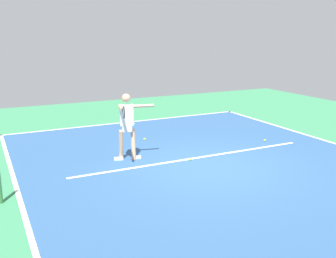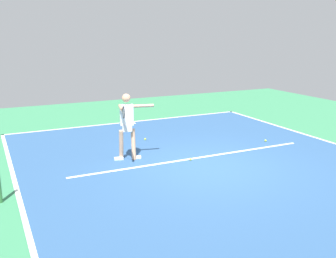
# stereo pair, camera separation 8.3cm
# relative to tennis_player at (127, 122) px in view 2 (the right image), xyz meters

# --- Properties ---
(ground_plane) EXTENTS (21.33, 21.33, 0.00)m
(ground_plane) POSITION_rel_tennis_player_xyz_m (-1.66, 1.44, -1.01)
(ground_plane) COLOR #388456
(court_surface) EXTENTS (9.10, 11.39, 0.00)m
(court_surface) POSITION_rel_tennis_player_xyz_m (-1.66, 1.44, -1.01)
(court_surface) COLOR #2D5484
(court_surface) RESTS_ON ground_plane
(court_line_baseline_near) EXTENTS (9.10, 0.10, 0.01)m
(court_line_baseline_near) POSITION_rel_tennis_player_xyz_m (-1.66, -4.21, -1.01)
(court_line_baseline_near) COLOR white
(court_line_baseline_near) RESTS_ON ground_plane
(court_line_sideline_right) EXTENTS (0.10, 11.39, 0.01)m
(court_line_sideline_right) POSITION_rel_tennis_player_xyz_m (2.84, 1.44, -1.01)
(court_line_sideline_right) COLOR white
(court_line_sideline_right) RESTS_ON ground_plane
(court_line_service) EXTENTS (6.83, 0.10, 0.01)m
(court_line_service) POSITION_rel_tennis_player_xyz_m (-1.66, 0.67, -1.01)
(court_line_service) COLOR white
(court_line_service) RESTS_ON ground_plane
(court_line_centre_mark) EXTENTS (0.10, 0.30, 0.01)m
(court_line_centre_mark) POSITION_rel_tennis_player_xyz_m (-1.66, -4.01, -1.01)
(court_line_centre_mark) COLOR white
(court_line_centre_mark) RESTS_ON ground_plane
(tennis_player) EXTENTS (1.11, 1.15, 1.76)m
(tennis_player) POSITION_rel_tennis_player_xyz_m (0.00, 0.00, 0.00)
(tennis_player) COLOR tan
(tennis_player) RESTS_ON ground_plane
(tennis_ball_near_player) EXTENTS (0.07, 0.07, 0.07)m
(tennis_ball_near_player) POSITION_rel_tennis_player_xyz_m (-1.14, -1.59, -0.98)
(tennis_ball_near_player) COLOR #C6E53D
(tennis_ball_near_player) RESTS_ON ground_plane
(tennis_ball_far_corner) EXTENTS (0.07, 0.07, 0.07)m
(tennis_ball_far_corner) POSITION_rel_tennis_player_xyz_m (-4.42, 0.17, -0.98)
(tennis_ball_far_corner) COLOR #C6E53D
(tennis_ball_far_corner) RESTS_ON ground_plane
(tennis_ball_by_sideline) EXTENTS (0.07, 0.07, 0.07)m
(tennis_ball_by_sideline) POSITION_rel_tennis_player_xyz_m (-1.45, 0.78, -0.98)
(tennis_ball_by_sideline) COLOR #C6E53D
(tennis_ball_by_sideline) RESTS_ON ground_plane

